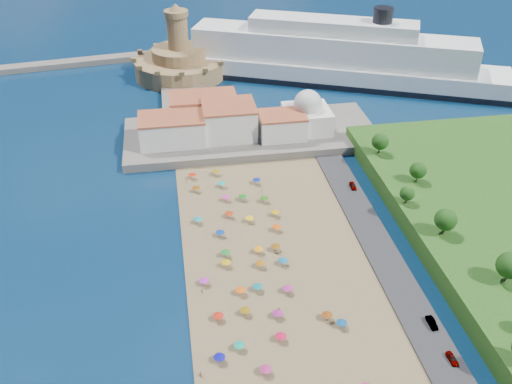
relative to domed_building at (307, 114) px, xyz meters
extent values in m
plane|color=#071938|center=(-30.00, -71.00, -8.97)|extent=(700.00, 700.00, 0.00)
cube|color=#59544C|center=(-20.00, 2.00, -7.47)|extent=(90.00, 36.00, 3.00)
cube|color=#59544C|center=(-42.00, 37.00, -7.77)|extent=(18.00, 70.00, 2.40)
cube|color=silver|center=(-48.00, -2.00, -1.47)|extent=(22.00, 14.00, 9.00)
cube|color=silver|center=(-28.00, 0.00, -0.47)|extent=(18.00, 16.00, 11.00)
cube|color=silver|center=(-10.00, -4.00, -1.97)|extent=(16.00, 12.00, 8.00)
cube|color=silver|center=(-36.00, 12.00, -0.97)|extent=(24.00, 14.00, 10.00)
cube|color=silver|center=(0.00, 0.00, -1.97)|extent=(16.00, 16.00, 8.00)
sphere|color=silver|center=(0.00, 0.00, 4.03)|extent=(10.00, 10.00, 10.00)
cylinder|color=silver|center=(0.00, 0.00, 7.83)|extent=(1.20, 1.20, 1.60)
cylinder|color=#A18450|center=(-42.00, 67.00, -4.97)|extent=(40.00, 40.00, 8.00)
cylinder|color=#A18450|center=(-42.00, 67.00, 1.53)|extent=(24.00, 24.00, 5.00)
cylinder|color=#A18450|center=(-42.00, 67.00, 11.03)|extent=(9.00, 9.00, 14.00)
cylinder|color=#A18450|center=(-42.00, 67.00, 19.23)|extent=(10.40, 10.40, 2.40)
cone|color=#A18450|center=(-42.00, 67.00, 21.93)|extent=(6.00, 6.00, 3.00)
cube|color=black|center=(22.88, 51.32, -7.75)|extent=(148.66, 80.68, 2.45)
cube|color=white|center=(22.88, 51.32, -4.44)|extent=(147.58, 79.92, 9.06)
cube|color=white|center=(22.88, 51.32, 6.13)|extent=(118.22, 64.31, 12.09)
cube|color=white|center=(22.88, 51.32, 15.20)|extent=(70.35, 40.75, 6.04)
cylinder|color=black|center=(41.39, 43.38, 21.24)|extent=(8.06, 8.06, 6.04)
cylinder|color=gray|center=(-37.80, -95.75, -7.72)|extent=(0.07, 0.07, 2.00)
cone|color=#109678|center=(-37.80, -95.75, -6.82)|extent=(2.50, 2.50, 0.60)
cylinder|color=gray|center=(-41.34, -86.35, -7.72)|extent=(0.07, 0.07, 2.00)
cone|color=red|center=(-41.34, -86.35, -6.82)|extent=(2.50, 2.50, 0.60)
cylinder|color=gray|center=(-22.85, -69.62, -7.72)|extent=(0.07, 0.07, 2.00)
cone|color=#0F6A90|center=(-22.85, -69.62, -6.82)|extent=(2.50, 2.50, 0.60)
cylinder|color=gray|center=(-33.33, -103.01, -7.72)|extent=(0.07, 0.07, 2.00)
cone|color=#AB2467|center=(-33.33, -103.01, -6.82)|extent=(2.50, 2.50, 0.60)
cylinder|color=gray|center=(-28.54, -49.72, -7.72)|extent=(0.07, 0.07, 2.00)
cone|color=yellow|center=(-28.54, -49.72, -6.82)|extent=(2.50, 2.50, 0.60)
cylinder|color=gray|center=(-14.22, -93.00, -7.72)|extent=(0.07, 0.07, 2.00)
cone|color=navy|center=(-14.22, -93.00, -6.82)|extent=(2.50, 2.50, 0.60)
cylinder|color=gray|center=(-28.82, -69.67, -7.72)|extent=(0.07, 0.07, 2.00)
cone|color=#9B5E0E|center=(-28.82, -69.67, -6.82)|extent=(2.50, 2.50, 0.60)
cylinder|color=gray|center=(-30.90, -78.17, -7.72)|extent=(0.07, 0.07, 2.00)
cone|color=#0D6E7A|center=(-30.90, -78.17, -6.82)|extent=(2.50, 2.50, 0.60)
cylinder|color=gray|center=(-33.93, -46.50, -7.72)|extent=(0.07, 0.07, 2.00)
cone|color=#B12E0E|center=(-33.93, -46.50, -6.82)|extent=(2.50, 2.50, 0.60)
cylinder|color=gray|center=(-42.26, -31.27, -7.72)|extent=(0.07, 0.07, 2.00)
cone|color=brown|center=(-42.26, -31.27, -6.82)|extent=(2.50, 2.50, 0.60)
cylinder|color=gray|center=(-20.71, -48.00, -7.72)|extent=(0.07, 0.07, 2.00)
cone|color=#CC920B|center=(-20.71, -48.00, -6.82)|extent=(2.50, 2.50, 0.60)
cylinder|color=gray|center=(-37.45, -55.08, -7.72)|extent=(0.07, 0.07, 2.00)
cone|color=navy|center=(-37.45, -55.08, -6.82)|extent=(2.50, 2.50, 0.60)
cylinder|color=gray|center=(-28.49, -94.71, -7.72)|extent=(0.07, 0.07, 2.00)
cone|color=red|center=(-28.49, -94.71, -6.82)|extent=(2.50, 2.50, 0.60)
cylinder|color=gray|center=(-43.48, -73.89, -7.72)|extent=(0.07, 0.07, 2.00)
cone|color=#BE28BC|center=(-43.48, -73.89, -6.82)|extent=(2.50, 2.50, 0.60)
cylinder|color=gray|center=(-28.27, -63.94, -7.72)|extent=(0.07, 0.07, 2.00)
cone|color=orange|center=(-28.27, -63.94, -6.82)|extent=(2.50, 2.50, 0.60)
cylinder|color=gray|center=(-34.32, -29.93, -7.72)|extent=(0.07, 0.07, 2.00)
cone|color=#109891|center=(-34.32, -29.93, -6.82)|extent=(2.50, 2.50, 0.60)
cylinder|color=gray|center=(-42.92, -23.24, -7.72)|extent=(0.07, 0.07, 2.00)
cone|color=red|center=(-42.92, -23.24, -6.82)|extent=(2.50, 2.50, 0.60)
cylinder|color=gray|center=(-37.41, -67.98, -7.72)|extent=(0.07, 0.07, 2.00)
cone|color=#CA9F0B|center=(-37.41, -67.98, -6.82)|extent=(2.50, 2.50, 0.60)
cylinder|color=gray|center=(-23.88, -79.98, -7.72)|extent=(0.07, 0.07, 2.00)
cone|color=#B62782|center=(-23.88, -79.98, -6.82)|extent=(2.50, 2.50, 0.60)
cylinder|color=gray|center=(-16.81, -90.10, -7.72)|extent=(0.07, 0.07, 2.00)
cone|color=#84390C|center=(-16.81, -90.10, -6.82)|extent=(2.50, 2.50, 0.60)
cylinder|color=gray|center=(-35.01, -85.63, -7.72)|extent=(0.07, 0.07, 2.00)
cone|color=#88650C|center=(-35.01, -85.63, -6.82)|extent=(2.50, 2.50, 0.60)
cylinder|color=gray|center=(-37.04, -63.85, -7.72)|extent=(0.07, 0.07, 2.00)
cone|color=#168127|center=(-37.04, -63.85, -6.82)|extent=(2.50, 2.50, 0.60)
cylinder|color=gray|center=(-35.12, -78.77, -7.72)|extent=(0.07, 0.07, 2.00)
cone|color=#F45C0A|center=(-35.12, -78.77, -6.82)|extent=(2.50, 2.50, 0.60)
cylinder|color=gray|center=(-28.88, -38.24, -7.72)|extent=(0.07, 0.07, 2.00)
cone|color=#157816|center=(-28.88, -38.24, -6.82)|extent=(2.50, 2.50, 0.60)
cylinder|color=gray|center=(-43.01, -47.89, -7.72)|extent=(0.07, 0.07, 2.00)
cone|color=teal|center=(-43.01, -47.89, -6.82)|extent=(2.50, 2.50, 0.60)
cylinder|color=gray|center=(-35.30, -22.27, -7.72)|extent=(0.07, 0.07, 2.00)
cone|color=#896D0C|center=(-35.30, -22.27, -6.82)|extent=(2.50, 2.50, 0.60)
cylinder|color=gray|center=(-23.13, -29.61, -7.72)|extent=(0.07, 0.07, 2.00)
cone|color=#0B2092|center=(-23.13, -29.61, -6.82)|extent=(2.50, 2.50, 0.60)
cylinder|color=gray|center=(-33.87, -37.83, -7.72)|extent=(0.07, 0.07, 2.00)
cone|color=#CC2B90|center=(-33.87, -37.83, -6.82)|extent=(2.50, 2.50, 0.60)
cylinder|color=gray|center=(-42.37, -98.32, -7.72)|extent=(0.07, 0.07, 2.00)
cone|color=#0C0B9A|center=(-42.37, -98.32, -6.82)|extent=(2.50, 2.50, 0.60)
cylinder|color=gray|center=(-21.64, -55.08, -7.72)|extent=(0.07, 0.07, 2.00)
cone|color=#EB530A|center=(-21.64, -55.08, -6.82)|extent=(2.50, 2.50, 0.60)
cylinder|color=gray|center=(-27.82, -87.75, -7.72)|extent=(0.07, 0.07, 2.00)
cone|color=#982076|center=(-27.82, -87.75, -6.82)|extent=(2.50, 2.50, 0.60)
cylinder|color=gray|center=(-22.55, -40.27, -7.72)|extent=(0.07, 0.07, 2.00)
cone|color=#277414|center=(-22.55, -40.27, -6.82)|extent=(2.50, 2.50, 0.60)
cylinder|color=gray|center=(-23.63, -63.56, -7.72)|extent=(0.07, 0.07, 2.00)
cone|color=brown|center=(-23.63, -63.56, -6.82)|extent=(2.50, 2.50, 0.60)
imported|color=tan|center=(-44.91, -25.44, -7.93)|extent=(0.60, 1.00, 1.60)
imported|color=tan|center=(-27.18, -86.17, -7.79)|extent=(1.09, 0.95, 1.87)
imported|color=tan|center=(-44.32, -76.82, -7.92)|extent=(0.90, 0.98, 1.61)
imported|color=tan|center=(-22.96, -65.03, -7.81)|extent=(0.74, 0.79, 1.82)
imported|color=tan|center=(-46.57, -101.41, -7.81)|extent=(0.70, 0.49, 1.83)
imported|color=tan|center=(-22.51, -35.17, -7.86)|extent=(1.25, 1.23, 1.72)
imported|color=tan|center=(-33.87, -45.02, -7.86)|extent=(0.93, 0.77, 1.72)
imported|color=gray|center=(6.00, -37.19, -7.57)|extent=(1.94, 4.24, 1.41)
imported|color=gray|center=(6.00, -106.22, -7.63)|extent=(1.69, 3.85, 1.29)
imported|color=gray|center=(6.00, -95.88, -7.58)|extent=(1.48, 4.19, 1.38)
cylinder|color=#382314|center=(25.68, -90.31, -1.25)|extent=(0.50, 0.50, 3.46)
sphere|color=#14380F|center=(25.68, -90.31, 1.86)|extent=(6.22, 6.22, 6.22)
cylinder|color=#382314|center=(19.36, -70.58, -1.35)|extent=(0.50, 0.50, 3.25)
sphere|color=#14380F|center=(19.36, -70.58, 1.57)|extent=(5.85, 5.85, 5.85)
cylinder|color=#382314|center=(15.22, -55.42, -1.81)|extent=(0.50, 0.50, 2.33)
sphere|color=#14380F|center=(15.22, -55.42, 0.29)|extent=(4.19, 4.19, 4.19)
cylinder|color=#382314|center=(22.71, -44.98, -1.58)|extent=(0.50, 0.50, 2.79)
sphere|color=#14380F|center=(22.71, -44.98, 0.93)|extent=(5.03, 5.03, 5.03)
cylinder|color=#382314|center=(17.60, -26.48, -1.44)|extent=(0.50, 0.50, 3.07)
sphere|color=#14380F|center=(17.60, -26.48, 1.32)|extent=(5.52, 5.52, 5.52)
camera|label=1|loc=(-47.96, -180.00, 86.79)|focal=40.00mm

